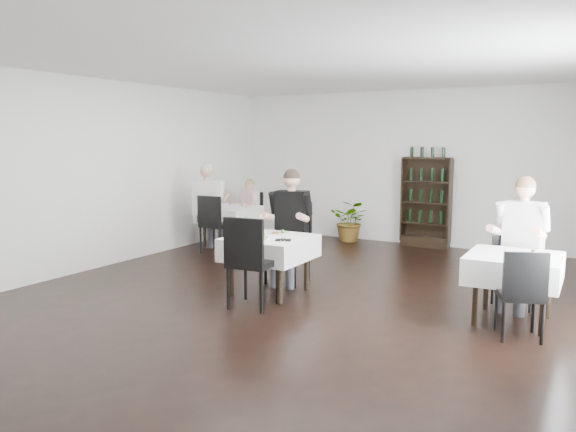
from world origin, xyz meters
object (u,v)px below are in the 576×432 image
object	(u,v)px
potted_tree	(351,221)
main_table	(269,248)
wine_shelf	(426,203)
diner_main	(290,217)

from	to	relation	value
potted_tree	main_table	bearing A→B (deg)	-82.11
wine_shelf	diner_main	bearing A→B (deg)	-104.23
potted_tree	diner_main	bearing A→B (deg)	-81.30
wine_shelf	potted_tree	bearing A→B (deg)	-173.26
wine_shelf	diner_main	world-z (taller)	wine_shelf
diner_main	main_table	bearing A→B (deg)	-86.68
potted_tree	diner_main	size ratio (longest dim) A/B	0.51
wine_shelf	diner_main	size ratio (longest dim) A/B	1.07
wine_shelf	main_table	distance (m)	4.41
wine_shelf	main_table	bearing A→B (deg)	-101.78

